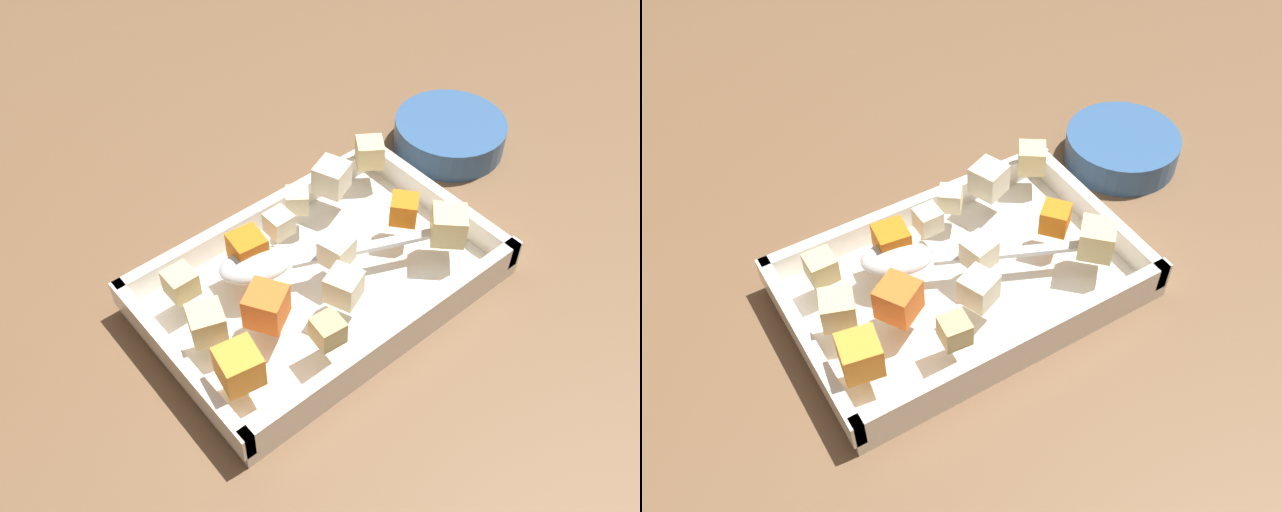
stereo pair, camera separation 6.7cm
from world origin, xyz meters
The scene contains 18 objects.
ground_plane centered at (0.00, 0.00, 0.00)m, with size 4.00×4.00×0.00m, color brown.
baking_dish centered at (0.00, -0.01, 0.01)m, with size 0.33×0.21×0.04m.
carrot_chunk_heap_top centered at (0.08, 0.01, 0.06)m, with size 0.03×0.03×0.03m, color orange.
carrot_chunk_near_spoon centered at (-0.10, 0.00, 0.06)m, with size 0.03×0.03×0.03m, color orange.
carrot_chunk_corner_ne centered at (0.13, 0.05, 0.06)m, with size 0.03×0.03×0.03m, color orange.
carrot_chunk_mid_left centered at (0.05, -0.05, 0.06)m, with size 0.03×0.03×0.03m, color orange.
potato_chunk_center centered at (-0.11, 0.05, 0.06)m, with size 0.03×0.03×0.03m, color #E0CC89.
potato_chunk_near_left centered at (0.01, -0.06, 0.06)m, with size 0.02×0.02×0.02m, color beige.
potato_chunk_far_left centered at (0.12, -0.06, 0.06)m, with size 0.03×0.03×0.03m, color #E0CC89.
potato_chunk_rim_edge centered at (-0.03, -0.08, 0.05)m, with size 0.02×0.02×0.02m, color beige.
potato_chunk_mid_right centered at (-0.01, 0.00, 0.06)m, with size 0.03×0.03×0.03m, color beige.
potato_chunk_heap_side centered at (0.01, 0.04, 0.06)m, with size 0.03×0.03×0.03m, color beige.
potato_chunk_near_right centered at (0.05, 0.06, 0.06)m, with size 0.02×0.02×0.02m, color tan.
potato_chunk_back_center centered at (0.13, -0.01, 0.06)m, with size 0.03×0.03×0.03m, color #E0CC89.
potato_chunk_far_right centered at (-0.13, -0.09, 0.06)m, with size 0.03×0.03×0.03m, color #E0CC89.
parsnip_chunk_under_handle centered at (-0.07, -0.08, 0.06)m, with size 0.03×0.03×0.03m, color beige.
serving_spoon centered at (0.04, -0.03, 0.05)m, with size 0.22×0.11×0.02m.
small_prep_bowl centered at (-0.26, -0.08, 0.02)m, with size 0.13×0.13×0.04m, color #33598C.
Camera 1 is at (0.29, 0.34, 0.55)m, focal length 40.70 mm.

